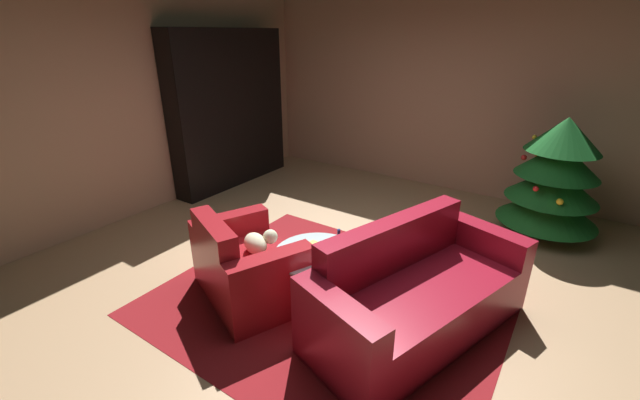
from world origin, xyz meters
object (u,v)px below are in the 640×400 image
object	(u,v)px
bottle_on_table	(339,248)
coffee_table	(317,257)
armchair_red	(247,267)
couch_red	(415,295)
book_stack_on_table	(314,251)
bookshelf_unit	(237,110)
decorated_tree	(555,178)

from	to	relation	value
bottle_on_table	coffee_table	bearing A→B (deg)	-179.28
bottle_on_table	armchair_red	bearing A→B (deg)	-158.07
couch_red	book_stack_on_table	bearing A→B (deg)	-167.97
bookshelf_unit	armchair_red	xyz separation A→B (m)	(2.25, -2.24, -0.83)
decorated_tree	couch_red	bearing A→B (deg)	-105.40
couch_red	book_stack_on_table	world-z (taller)	couch_red
coffee_table	bottle_on_table	distance (m)	0.26
book_stack_on_table	bottle_on_table	xyz separation A→B (m)	(0.21, 0.05, 0.07)
book_stack_on_table	decorated_tree	distance (m)	3.02
armchair_red	book_stack_on_table	size ratio (longest dim) A/B	5.25
bookshelf_unit	coffee_table	world-z (taller)	bookshelf_unit
bookshelf_unit	decorated_tree	world-z (taller)	bookshelf_unit
couch_red	decorated_tree	bearing A→B (deg)	74.60
coffee_table	decorated_tree	size ratio (longest dim) A/B	0.54
couch_red	decorated_tree	distance (m)	2.54
bookshelf_unit	decorated_tree	bearing A→B (deg)	8.13
decorated_tree	bottle_on_table	bearing A→B (deg)	-117.12
armchair_red	coffee_table	distance (m)	0.65
bookshelf_unit	couch_red	distance (m)	4.16
armchair_red	book_stack_on_table	distance (m)	0.64
couch_red	armchair_red	bearing A→B (deg)	-162.75
couch_red	bottle_on_table	size ratio (longest dim) A/B	7.19
couch_red	bookshelf_unit	bearing A→B (deg)	153.71
couch_red	coffee_table	bearing A→B (deg)	-171.20
couch_red	coffee_table	size ratio (longest dim) A/B	2.69
bookshelf_unit	book_stack_on_table	xyz separation A→B (m)	(2.80, -1.99, -0.61)
couch_red	book_stack_on_table	distance (m)	0.90
armchair_red	book_stack_on_table	bearing A→B (deg)	24.79
bookshelf_unit	armchair_red	size ratio (longest dim) A/B	1.81
bookshelf_unit	coffee_table	distance (m)	3.48
bottle_on_table	decorated_tree	bearing A→B (deg)	62.88
armchair_red	decorated_tree	xyz separation A→B (m)	(2.07, 2.86, 0.40)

